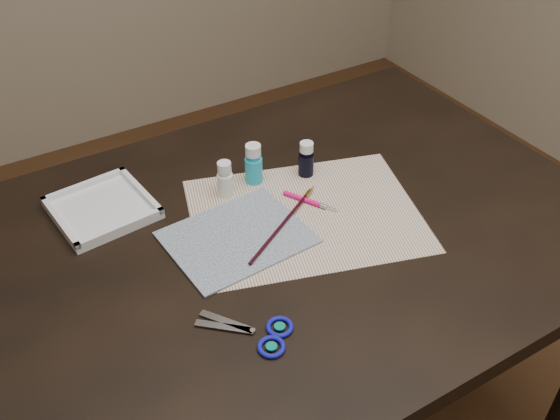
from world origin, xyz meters
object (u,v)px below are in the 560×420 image
palette_tray (102,208)px  paint_bottle_cyan (254,164)px  scissors (242,332)px  paper (305,215)px  paint_bottle_white (225,179)px  paint_bottle_navy (306,159)px  canvas (237,237)px

palette_tray → paint_bottle_cyan: bearing=-11.8°
scissors → paper: bearing=-99.4°
paper → paint_bottle_cyan: 0.16m
paint_bottle_white → paint_bottle_navy: (0.18, -0.03, 0.00)m
paper → palette_tray: bearing=147.5°
paper → paint_bottle_cyan: size_ratio=4.93×
paint_bottle_navy → scissors: bearing=-135.7°
paint_bottle_white → palette_tray: bearing=162.4°
paint_bottle_white → scissors: paint_bottle_white is taller
scissors → canvas: bearing=-74.2°
paint_bottle_cyan → scissors: bearing=-121.7°
paper → paint_bottle_navy: (0.08, 0.12, 0.04)m
canvas → paint_bottle_navy: size_ratio=3.18×
paper → palette_tray: palette_tray is taller
paper → scissors: size_ratio=2.55×
paper → palette_tray: size_ratio=2.45×
paint_bottle_navy → scissors: paint_bottle_navy is taller
paint_bottle_navy → canvas: bearing=-154.1°
scissors → paint_bottle_navy: bearing=-94.0°
paper → scissors: (-0.25, -0.21, 0.00)m
canvas → paint_bottle_cyan: (0.12, 0.15, 0.04)m
canvas → scissors: bearing=-115.9°
palette_tray → scissors: bearing=-77.8°
paint_bottle_cyan → scissors: size_ratio=0.52×
paint_bottle_cyan → scissors: (-0.22, -0.36, -0.04)m
paint_bottle_cyan → palette_tray: (-0.31, 0.07, -0.03)m
paper → paint_bottle_cyan: bearing=101.6°
paint_bottle_white → scissors: 0.38m
canvas → scissors: 0.24m
paint_bottle_navy → palette_tray: (-0.42, 0.10, -0.03)m
paper → scissors: 0.33m
paint_bottle_cyan → paint_bottle_navy: (0.11, -0.04, -0.01)m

